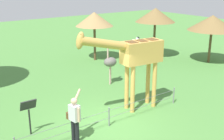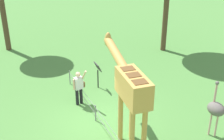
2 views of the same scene
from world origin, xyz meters
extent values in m
plane|color=#4C843D|center=(0.00, 0.00, 0.00)|extent=(60.00, 60.00, 0.00)
cylinder|color=gold|center=(-1.46, -0.27, 1.00)|extent=(0.18, 0.18, 2.00)
cylinder|color=gold|center=(-1.51, -0.71, 1.00)|extent=(0.18, 0.18, 2.00)
cylinder|color=gold|center=(-2.56, -0.15, 1.00)|extent=(0.18, 0.18, 2.00)
cylinder|color=gold|center=(-2.60, -0.59, 1.00)|extent=(0.18, 0.18, 2.00)
cube|color=gold|center=(-2.03, -0.43, 2.45)|extent=(1.76, 0.87, 0.90)
cube|color=brown|center=(-1.54, -0.48, 2.91)|extent=(0.40, 0.47, 0.02)
cube|color=brown|center=(-2.03, -0.43, 2.91)|extent=(0.40, 0.47, 0.02)
cube|color=brown|center=(-2.53, -0.38, 2.91)|extent=(0.40, 0.47, 0.02)
cylinder|color=gold|center=(-0.40, -0.60, 2.95)|extent=(2.18, 0.54, 0.78)
ellipsoid|color=gold|center=(0.64, -0.71, 3.19)|extent=(0.44, 0.30, 0.69)
cylinder|color=brown|center=(0.64, -0.65, 3.37)|extent=(0.05, 0.05, 0.14)
cylinder|color=brown|center=(0.64, -0.77, 3.37)|extent=(0.05, 0.05, 0.14)
cylinder|color=black|center=(1.54, 0.21, 0.39)|extent=(0.14, 0.14, 0.78)
cylinder|color=black|center=(1.51, 0.41, 0.39)|extent=(0.14, 0.14, 0.78)
cube|color=silver|center=(1.53, 0.31, 1.06)|extent=(0.30, 0.40, 0.55)
sphere|color=#D8AD8C|center=(1.53, 0.31, 1.47)|extent=(0.22, 0.22, 0.22)
cylinder|color=#D8AD8C|center=(1.31, 0.11, 1.51)|extent=(0.38, 0.14, 0.50)
cylinder|color=#D8AD8C|center=(1.49, 0.53, 1.05)|extent=(0.08, 0.08, 0.50)
cube|color=brown|center=(1.62, 0.10, 0.88)|extent=(0.15, 0.22, 0.24)
cylinder|color=black|center=(-6.09, -5.76, 0.47)|extent=(0.12, 0.12, 0.95)
cylinder|color=black|center=(-6.25, -5.51, 0.47)|extent=(0.12, 0.12, 0.95)
cylinder|color=black|center=(-5.41, -5.34, 0.47)|extent=(0.12, 0.12, 0.95)
cylinder|color=black|center=(-5.57, -5.08, 0.47)|extent=(0.12, 0.12, 0.95)
cube|color=silver|center=(-5.39, -5.15, 1.25)|extent=(0.38, 0.46, 0.60)
cube|color=black|center=(-5.54, -5.24, 1.25)|extent=(0.38, 0.46, 0.60)
cube|color=silver|center=(-5.68, -5.33, 1.25)|extent=(0.38, 0.46, 0.60)
cube|color=black|center=(-5.83, -5.42, 1.25)|extent=(0.38, 0.46, 0.60)
cube|color=silver|center=(-5.97, -5.51, 1.25)|extent=(0.38, 0.46, 0.60)
cube|color=black|center=(-6.12, -5.61, 1.25)|extent=(0.38, 0.46, 0.60)
cube|color=silver|center=(-6.26, -5.70, 1.25)|extent=(0.38, 0.46, 0.60)
cylinder|color=silver|center=(-6.46, -5.82, 1.40)|extent=(0.48, 0.40, 0.47)
ellipsoid|color=black|center=(-6.68, -5.95, 1.55)|extent=(0.43, 0.36, 0.22)
cylinder|color=#CC9E93|center=(-2.63, -3.46, 0.45)|extent=(0.07, 0.07, 0.90)
cylinder|color=#CC9E93|center=(-2.79, -3.62, 0.45)|extent=(0.07, 0.07, 0.90)
ellipsoid|color=#66605B|center=(-2.71, -3.54, 1.18)|extent=(0.70, 0.56, 0.49)
cylinder|color=#CC9E93|center=(-2.56, -3.54, 1.73)|extent=(0.08, 0.08, 0.80)
sphere|color=#66605B|center=(-2.56, -3.54, 2.18)|extent=(0.14, 0.14, 0.14)
cylinder|color=brown|center=(-10.30, -3.00, 1.06)|extent=(0.16, 0.16, 2.12)
cone|color=brown|center=(-10.30, -3.00, 2.60)|extent=(3.06, 3.06, 0.96)
cylinder|color=brown|center=(-8.31, -6.10, 1.23)|extent=(0.16, 0.16, 2.46)
cone|color=brown|center=(-8.31, -6.10, 2.93)|extent=(2.67, 2.67, 0.94)
cylinder|color=brown|center=(-4.59, -7.91, 1.15)|extent=(0.16, 0.16, 2.30)
cone|color=#997A4C|center=(-4.59, -7.91, 2.75)|extent=(2.46, 2.46, 0.91)
cylinder|color=black|center=(2.59, -1.02, 0.47)|extent=(0.06, 0.06, 0.95)
cube|color=#2D2D2D|center=(2.59, -1.02, 1.13)|extent=(0.56, 0.21, 0.38)
cylinder|color=slate|center=(-3.50, 0.13, 0.38)|extent=(0.05, 0.05, 0.75)
cylinder|color=slate|center=(0.00, 0.13, 0.38)|extent=(0.05, 0.05, 0.75)
cube|color=slate|center=(0.00, 0.13, 0.64)|extent=(7.00, 0.01, 0.01)
cube|color=slate|center=(0.00, 0.13, 0.34)|extent=(7.00, 0.01, 0.01)
camera|label=1|loc=(5.61, 7.99, 5.27)|focal=46.23mm
camera|label=2|loc=(-9.54, 3.75, 7.16)|focal=48.03mm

